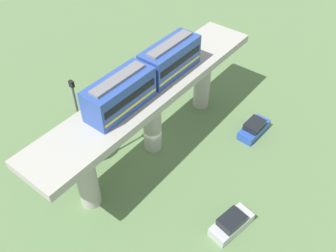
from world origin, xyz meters
TOP-DOWN VIEW (x-y plane):
  - ground_plane at (0.00, 0.00)m, footprint 120.00×120.00m
  - viaduct at (0.00, 0.00)m, footprint 5.20×28.00m
  - train at (0.00, 0.55)m, footprint 2.64×13.55m
  - parked_car_silver at (-11.89, 3.42)m, footprint 2.54×4.46m
  - parked_car_blue at (-7.56, -8.64)m, footprint 1.99×4.28m
  - tree_near_viaduct at (4.62, 6.19)m, footprint 3.26×3.26m
  - signal_post at (3.40, 6.21)m, footprint 0.44×0.28m

SIDE VIEW (x-z plane):
  - ground_plane at x=0.00m, z-range 0.00..0.00m
  - parked_car_silver at x=-11.89m, z-range -0.14..1.62m
  - parked_car_blue at x=-7.56m, z-range -0.14..1.62m
  - tree_near_viaduct at x=4.62m, z-range 1.09..6.58m
  - signal_post at x=3.40m, z-range 0.53..11.43m
  - viaduct at x=0.00m, z-range 2.05..10.35m
  - train at x=0.00m, z-range 8.22..11.46m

